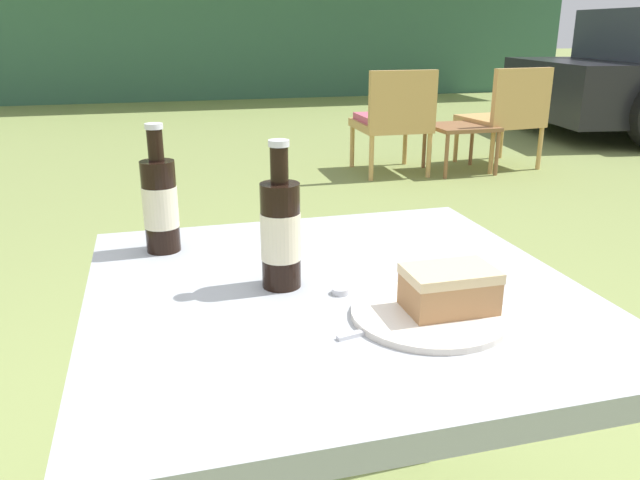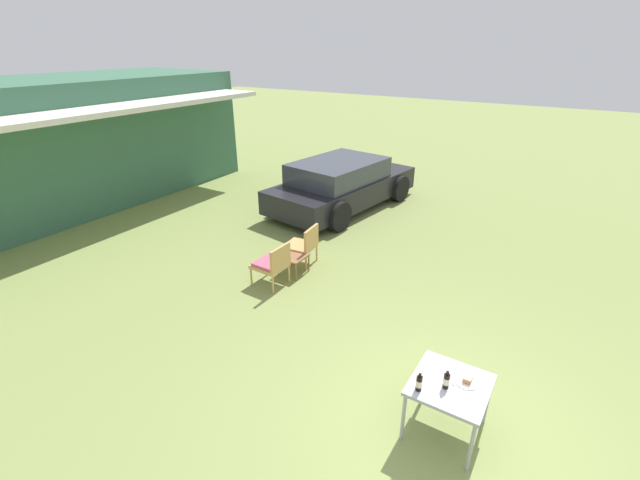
% 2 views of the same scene
% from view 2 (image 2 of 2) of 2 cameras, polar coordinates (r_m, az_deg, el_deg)
% --- Properties ---
extents(ground_plane, '(60.00, 60.00, 0.00)m').
position_cam_2_polar(ground_plane, '(5.47, 16.05, -23.15)').
color(ground_plane, olive).
extents(cabin_building, '(10.06, 5.08, 3.17)m').
position_cam_2_polar(cabin_building, '(13.24, -32.96, 10.59)').
color(cabin_building, '#38664C').
rests_on(cabin_building, ground_plane).
extents(parked_car, '(4.55, 2.51, 1.28)m').
position_cam_2_polar(parked_car, '(11.23, 2.92, 7.46)').
color(parked_car, black).
rests_on(parked_car, ground_plane).
extents(wicker_chair_cushioned, '(0.53, 0.57, 0.80)m').
position_cam_2_polar(wicker_chair_cushioned, '(7.62, -6.36, -3.08)').
color(wicker_chair_cushioned, tan).
rests_on(wicker_chair_cushioned, ground_plane).
extents(wicker_chair_plain, '(0.57, 0.61, 0.80)m').
position_cam_2_polar(wicker_chair_plain, '(8.29, -2.16, -0.48)').
color(wicker_chair_plain, tan).
rests_on(wicker_chair_plain, ground_plane).
extents(garden_side_table, '(0.48, 0.46, 0.37)m').
position_cam_2_polar(garden_side_table, '(8.02, -3.57, -2.35)').
color(garden_side_table, brown).
rests_on(garden_side_table, ground_plane).
extents(patio_table, '(0.80, 0.80, 0.68)m').
position_cam_2_polar(patio_table, '(5.04, 16.91, -18.41)').
color(patio_table, '#9EA3A8').
rests_on(patio_table, ground_plane).
extents(cake_on_plate, '(0.23, 0.23, 0.07)m').
position_cam_2_polar(cake_on_plate, '(5.05, 19.07, -17.23)').
color(cake_on_plate, silver).
rests_on(cake_on_plate, patio_table).
extents(cola_bottle_near, '(0.07, 0.07, 0.24)m').
position_cam_2_polar(cola_bottle_near, '(4.88, 16.50, -17.53)').
color(cola_bottle_near, black).
rests_on(cola_bottle_near, patio_table).
extents(cola_bottle_far, '(0.07, 0.07, 0.24)m').
position_cam_2_polar(cola_bottle_far, '(4.78, 13.07, -18.06)').
color(cola_bottle_far, black).
rests_on(cola_bottle_far, patio_table).
extents(fork, '(0.19, 0.05, 0.01)m').
position_cam_2_polar(fork, '(5.01, 18.97, -17.99)').
color(fork, silver).
rests_on(fork, patio_table).
extents(loose_bottle_cap, '(0.03, 0.03, 0.01)m').
position_cam_2_polar(loose_bottle_cap, '(4.99, 17.31, -17.91)').
color(loose_bottle_cap, silver).
rests_on(loose_bottle_cap, patio_table).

